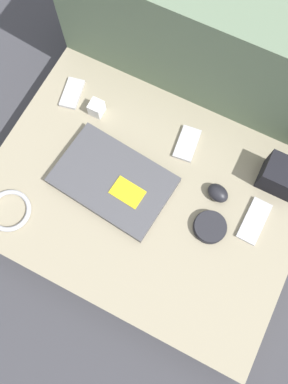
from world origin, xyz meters
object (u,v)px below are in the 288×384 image
at_px(phone_silver, 187,144).
at_px(laptop, 113,181).
at_px(computer_mouse, 218,193).
at_px(phone_black, 254,221).
at_px(phone_small, 72,93).
at_px(charger_brick, 97,108).
at_px(speaker_puck, 210,227).
at_px(camera_pouch, 282,176).

bearing_deg(phone_silver, laptop, -130.92).
relative_size(computer_mouse, phone_black, 0.57).
xyz_separation_m(phone_small, charger_brick, (0.10, -0.02, 0.02)).
relative_size(speaker_puck, phone_black, 0.72).
bearing_deg(phone_silver, computer_mouse, -42.77).
relative_size(phone_silver, camera_pouch, 1.00).
bearing_deg(speaker_puck, charger_brick, 158.91).
relative_size(phone_silver, charger_brick, 2.47).
bearing_deg(camera_pouch, phone_black, -96.10).
distance_m(computer_mouse, camera_pouch, 0.18).
height_order(speaker_puck, phone_small, speaker_puck).
height_order(phone_black, phone_small, same).
xyz_separation_m(computer_mouse, camera_pouch, (0.14, 0.12, 0.03)).
relative_size(laptop, computer_mouse, 4.61).
bearing_deg(speaker_puck, camera_pouch, 60.87).
xyz_separation_m(phone_black, camera_pouch, (0.02, 0.14, 0.04)).
bearing_deg(laptop, phone_black, 16.39).
relative_size(laptop, phone_black, 2.65).
height_order(camera_pouch, charger_brick, camera_pouch).
distance_m(phone_silver, phone_black, 0.30).
bearing_deg(computer_mouse, phone_silver, 160.46).
xyz_separation_m(computer_mouse, phone_silver, (-0.14, 0.10, -0.01)).
bearing_deg(phone_silver, phone_small, 174.42).
bearing_deg(phone_silver, camera_pouch, -4.17).
relative_size(phone_black, charger_brick, 2.85).
relative_size(camera_pouch, charger_brick, 2.46).
distance_m(speaker_puck, phone_silver, 0.26).
bearing_deg(speaker_puck, phone_silver, 129.03).
xyz_separation_m(phone_small, camera_pouch, (0.67, 0.02, 0.04)).
relative_size(computer_mouse, phone_silver, 0.66).
xyz_separation_m(computer_mouse, phone_small, (-0.53, 0.10, -0.01)).
bearing_deg(computer_mouse, phone_small, -173.70).
bearing_deg(phone_small, phone_black, -22.57).
bearing_deg(phone_silver, speaker_puck, -57.65).
bearing_deg(phone_black, phone_small, 171.14).
bearing_deg(charger_brick, laptop, -49.43).
distance_m(phone_silver, charger_brick, 0.29).
distance_m(laptop, phone_silver, 0.25).
distance_m(phone_silver, phone_small, 0.39).
xyz_separation_m(laptop, phone_black, (0.41, 0.08, -0.01)).
bearing_deg(camera_pouch, speaker_puck, -119.13).
bearing_deg(computer_mouse, speaker_puck, -61.55).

